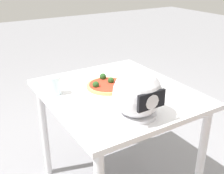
{
  "coord_description": "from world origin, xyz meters",
  "views": [
    {
      "loc": [
        0.84,
        1.3,
        1.46
      ],
      "look_at": [
        0.02,
        -0.03,
        0.78
      ],
      "focal_mm": 44.62,
      "sensor_mm": 36.0,
      "label": 1
    }
  ],
  "objects": [
    {
      "name": "drinking_glass",
      "position": [
        0.33,
        -0.16,
        0.82
      ],
      "size": [
        0.07,
        0.07,
        0.11
      ],
      "primitive_type": "cylinder",
      "color": "silver",
      "rests_on": "dining_table"
    },
    {
      "name": "pizza",
      "position": [
        0.04,
        -0.06,
        0.79
      ],
      "size": [
        0.25,
        0.25,
        0.06
      ],
      "color": "tan",
      "rests_on": "pizza_plate"
    },
    {
      "name": "pizza_plate",
      "position": [
        0.03,
        -0.06,
        0.77
      ],
      "size": [
        0.31,
        0.31,
        0.01
      ],
      "primitive_type": "cylinder",
      "color": "white",
      "rests_on": "dining_table"
    },
    {
      "name": "motorcycle_helmet",
      "position": [
        0.08,
        0.31,
        0.88
      ],
      "size": [
        0.25,
        0.25,
        0.25
      ],
      "color": "silver",
      "rests_on": "dining_table"
    },
    {
      "name": "dining_table",
      "position": [
        0.0,
        0.0,
        0.65
      ],
      "size": [
        0.83,
        0.93,
        0.76
      ],
      "color": "white",
      "rests_on": "ground"
    }
  ]
}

